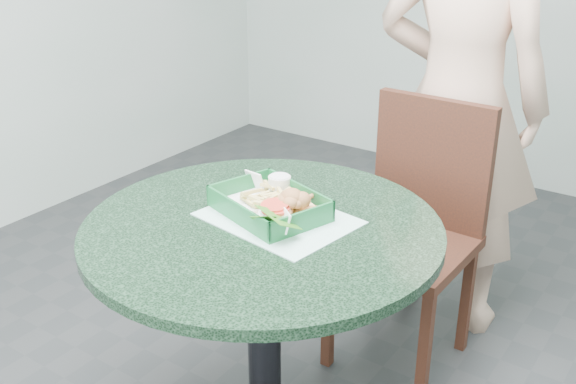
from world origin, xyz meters
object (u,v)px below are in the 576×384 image
Objects in this scene: dining_chair at (416,217)px; crab_sandwich at (296,207)px; diner_person at (463,65)px; cafe_table at (263,286)px; sauce_ramekin at (268,188)px; food_basket at (269,215)px.

crab_sandwich is (-0.06, -0.65, 0.27)m from dining_chair.
diner_person is 15.76× the size of crab_sandwich.
diner_person is (0.12, 1.01, 0.43)m from cafe_table.
crab_sandwich is 0.15m from sauce_ramekin.
cafe_table is at bearing -59.07° from sauce_ramekin.
diner_person is at bearing 85.87° from crab_sandwich.
dining_chair is at bearing 84.39° from crab_sandwich.
food_basket is at bearing -163.30° from crab_sandwich.
food_basket is at bearing -100.17° from dining_chair.
crab_sandwich is (0.05, 0.08, 0.22)m from cafe_table.
cafe_table is 0.24m from crab_sandwich.
crab_sandwich is (0.07, 0.02, 0.03)m from food_basket.
sauce_ramekin is (-0.08, 0.14, 0.22)m from cafe_table.
crab_sandwich is 2.01× the size of sauce_ramekin.
cafe_table is 0.47× the size of diner_person.
food_basket is 0.11m from sauce_ramekin.
diner_person is 0.92m from sauce_ramekin.
diner_person is at bearing 90.43° from dining_chair.
dining_chair is at bearing 84.92° from diner_person.
diner_person reaches higher than food_basket.
sauce_ramekin is (-0.07, 0.08, 0.03)m from food_basket.
sauce_ramekin is at bearing 155.79° from crab_sandwich.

